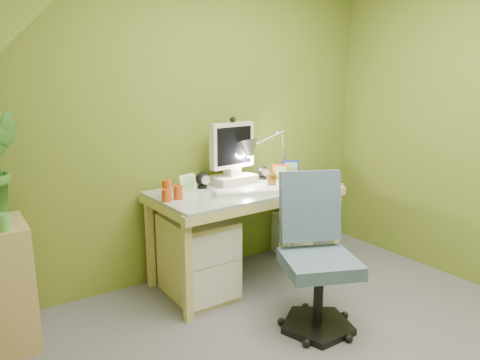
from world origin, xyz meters
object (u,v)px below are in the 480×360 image
desk (245,234)px  monitor (232,150)px  radiator (292,231)px  desk_lamp (279,143)px  task_chair (320,263)px  side_ledge (5,285)px

desk → monitor: (0.00, 0.18, 0.61)m
desk → radiator: (0.69, 0.27, -0.19)m
desk_lamp → task_chair: bearing=-114.7°
monitor → side_ledge: 1.72m
monitor → task_chair: size_ratio=0.58×
desk → desk_lamp: size_ratio=2.48×
desk_lamp → side_ledge: size_ratio=0.75×
radiator → side_ledge: bearing=-166.6°
monitor → radiator: bearing=1.0°
desk → task_chair: bearing=-93.6°
task_chair → radiator: (0.71, 1.08, -0.25)m
monitor → desk_lamp: (0.45, 0.00, 0.02)m
task_chair → desk_lamp: bearing=87.7°
desk_lamp → radiator: size_ratio=1.54×
desk → desk_lamp: 0.80m
monitor → task_chair: 1.13m
desk → radiator: 0.77m
side_ledge → radiator: bearing=5.5°
radiator → monitor: bearing=-164.6°
side_ledge → task_chair: (1.59, -0.86, 0.07)m
desk_lamp → task_chair: size_ratio=0.63×
task_chair → monitor: bearing=112.0°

